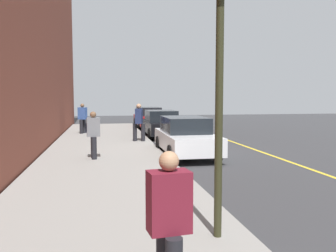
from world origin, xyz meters
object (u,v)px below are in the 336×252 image
at_px(parked_car_black, 161,124).
at_px(traffic_light_pole, 220,45).
at_px(pedestrian_blue_coat, 83,117).
at_px(pedestrian_burgundy_coat, 169,222).
at_px(pedestrian_navy_coat, 139,121).
at_px(parked_car_red, 149,118).
at_px(rolling_suitcase, 85,128).
at_px(pedestrian_grey_coat, 93,134).
at_px(parked_car_white, 186,136).

bearing_deg(parked_car_black, traffic_light_pole, -6.02).
xyz_separation_m(pedestrian_blue_coat, pedestrian_burgundy_coat, (17.69, 1.83, -0.07)).
relative_size(parked_car_black, pedestrian_blue_coat, 2.54).
bearing_deg(pedestrian_navy_coat, pedestrian_blue_coat, -145.42).
bearing_deg(parked_car_red, traffic_light_pole, -4.42).
bearing_deg(pedestrian_burgundy_coat, pedestrian_blue_coat, -174.10).
distance_m(parked_car_black, traffic_light_pole, 15.04).
xyz_separation_m(pedestrian_blue_coat, pedestrian_navy_coat, (4.19, 2.89, 0.04)).
distance_m(pedestrian_burgundy_coat, traffic_light_pole, 2.82).
distance_m(pedestrian_blue_coat, traffic_light_pole, 16.51).
xyz_separation_m(traffic_light_pole, rolling_suitcase, (-16.61, -2.80, -2.68)).
bearing_deg(pedestrian_grey_coat, parked_car_black, 153.72).
bearing_deg(pedestrian_blue_coat, traffic_light_pole, 10.19).
height_order(pedestrian_blue_coat, rolling_suitcase, pedestrian_blue_coat).
bearing_deg(parked_car_white, rolling_suitcase, -152.95).
xyz_separation_m(pedestrian_grey_coat, traffic_light_pole, (7.43, 2.06, 2.07)).
bearing_deg(pedestrian_blue_coat, parked_car_red, 134.98).
bearing_deg(pedestrian_navy_coat, rolling_suitcase, -149.15).
bearing_deg(parked_car_black, pedestrian_grey_coat, -26.28).
xyz_separation_m(parked_car_black, rolling_suitcase, (-1.84, -4.36, -0.33)).
relative_size(parked_car_red, rolling_suitcase, 4.89).
height_order(pedestrian_navy_coat, traffic_light_pole, traffic_light_pole).
xyz_separation_m(parked_car_black, pedestrian_blue_coat, (-1.35, -4.46, 0.33)).
bearing_deg(pedestrian_grey_coat, rolling_suitcase, -175.39).
height_order(pedestrian_blue_coat, traffic_light_pole, traffic_light_pole).
relative_size(pedestrian_grey_coat, rolling_suitcase, 1.83).
relative_size(pedestrian_grey_coat, traffic_light_pole, 0.38).
height_order(pedestrian_blue_coat, pedestrian_grey_coat, pedestrian_blue_coat).
distance_m(parked_car_red, pedestrian_burgundy_coat, 22.34).
xyz_separation_m(parked_car_red, traffic_light_pole, (20.61, -1.59, 2.35)).
bearing_deg(pedestrian_navy_coat, pedestrian_burgundy_coat, -4.48).
height_order(pedestrian_burgundy_coat, rolling_suitcase, pedestrian_burgundy_coat).
bearing_deg(parked_car_black, pedestrian_navy_coat, -29.01).
xyz_separation_m(parked_car_black, pedestrian_grey_coat, (7.34, -3.62, 0.27)).
xyz_separation_m(pedestrian_burgundy_coat, pedestrian_navy_coat, (-13.50, 1.06, 0.10)).
bearing_deg(pedestrian_navy_coat, parked_car_white, 21.78).
distance_m(parked_car_red, rolling_suitcase, 5.95).
relative_size(parked_car_black, pedestrian_navy_coat, 2.44).
xyz_separation_m(pedestrian_blue_coat, traffic_light_pole, (16.12, 2.90, 2.02)).
distance_m(parked_car_black, pedestrian_burgundy_coat, 16.55).
relative_size(parked_car_white, rolling_suitcase, 4.95).
xyz_separation_m(pedestrian_burgundy_coat, traffic_light_pole, (-1.57, 1.07, 2.09)).
bearing_deg(traffic_light_pole, pedestrian_burgundy_coat, -34.34).
height_order(parked_car_white, pedestrian_burgundy_coat, pedestrian_burgundy_coat).
bearing_deg(parked_car_black, pedestrian_blue_coat, -106.91).
xyz_separation_m(pedestrian_burgundy_coat, rolling_suitcase, (-18.18, -1.73, -0.59)).
xyz_separation_m(parked_car_red, pedestrian_navy_coat, (8.67, -1.60, 0.36)).
bearing_deg(pedestrian_burgundy_coat, parked_car_black, 170.86).
distance_m(pedestrian_burgundy_coat, pedestrian_navy_coat, 13.55).
relative_size(parked_car_red, pedestrian_grey_coat, 2.67).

